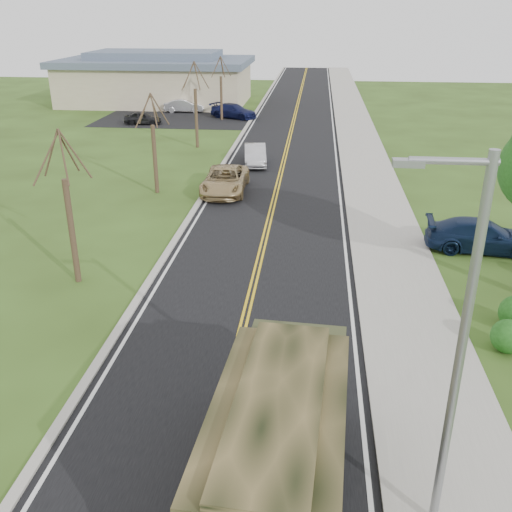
# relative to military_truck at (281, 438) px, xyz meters

# --- Properties ---
(ground) EXTENTS (160.00, 160.00, 0.00)m
(ground) POSITION_rel_military_truck_xyz_m (-1.77, 0.50, -2.00)
(ground) COLOR #2E4416
(ground) RESTS_ON ground
(road) EXTENTS (8.00, 120.00, 0.01)m
(road) POSITION_rel_military_truck_xyz_m (-1.77, 40.50, -2.00)
(road) COLOR black
(road) RESTS_ON ground
(curb_right) EXTENTS (0.30, 120.00, 0.12)m
(curb_right) POSITION_rel_military_truck_xyz_m (2.38, 40.50, -1.94)
(curb_right) COLOR #9E998E
(curb_right) RESTS_ON ground
(sidewalk_right) EXTENTS (3.20, 120.00, 0.10)m
(sidewalk_right) POSITION_rel_military_truck_xyz_m (4.13, 40.50, -1.95)
(sidewalk_right) COLOR #9E998E
(sidewalk_right) RESTS_ON ground
(curb_left) EXTENTS (0.30, 120.00, 0.10)m
(curb_left) POSITION_rel_military_truck_xyz_m (-5.92, 40.50, -1.95)
(curb_left) COLOR #9E998E
(curb_left) RESTS_ON ground
(street_light) EXTENTS (1.65, 0.22, 8.00)m
(street_light) POSITION_rel_military_truck_xyz_m (3.13, 0.00, 2.43)
(street_light) COLOR gray
(street_light) RESTS_ON ground
(bare_tree_a) EXTENTS (1.93, 2.26, 6.08)m
(bare_tree_a) POSITION_rel_military_truck_xyz_m (-8.77, 10.50, 0.62)
(bare_tree_a) COLOR #38281C
(bare_tree_a) RESTS_ON ground
(bare_tree_b) EXTENTS (1.83, 2.14, 5.73)m
(bare_tree_b) POSITION_rel_military_truck_xyz_m (-8.77, 22.50, 0.47)
(bare_tree_b) COLOR #38281C
(bare_tree_b) RESTS_ON ground
(bare_tree_c) EXTENTS (2.04, 2.39, 6.42)m
(bare_tree_c) POSITION_rel_military_truck_xyz_m (-8.77, 34.50, 0.77)
(bare_tree_c) COLOR #38281C
(bare_tree_c) RESTS_ON ground
(bare_tree_d) EXTENTS (1.88, 2.20, 5.91)m
(bare_tree_d) POSITION_rel_military_truck_xyz_m (-8.77, 46.50, 0.55)
(bare_tree_d) COLOR #38281C
(bare_tree_d) RESTS_ON ground
(commercial_building) EXTENTS (25.50, 21.50, 5.65)m
(commercial_building) POSITION_rel_military_truck_xyz_m (-17.75, 56.47, 0.68)
(commercial_building) COLOR tan
(commercial_building) RESTS_ON ground
(military_truck) EXTENTS (2.87, 7.15, 3.49)m
(military_truck) POSITION_rel_military_truck_xyz_m (0.00, 0.00, 0.00)
(military_truck) COLOR black
(military_truck) RESTS_ON ground
(suv_champagne) EXTENTS (2.52, 5.33, 1.47)m
(suv_champagne) POSITION_rel_military_truck_xyz_m (-4.77, 22.97, -1.27)
(suv_champagne) COLOR tan
(suv_champagne) RESTS_ON ground
(sedan_silver) EXTENTS (1.98, 4.31, 1.37)m
(sedan_silver) POSITION_rel_military_truck_xyz_m (-3.69, 29.60, -1.32)
(sedan_silver) COLOR #B7B6BB
(sedan_silver) RESTS_ON ground
(pickup_navy) EXTENTS (5.03, 2.35, 1.42)m
(pickup_navy) POSITION_rel_military_truck_xyz_m (8.00, 15.41, -1.29)
(pickup_navy) COLOR #101F3D
(pickup_navy) RESTS_ON ground
(lot_car_dark) EXTENTS (3.49, 1.56, 1.17)m
(lot_car_dark) POSITION_rel_military_truck_xyz_m (-15.73, 43.40, -1.42)
(lot_car_dark) COLOR black
(lot_car_dark) RESTS_ON ground
(lot_car_silver) EXTENTS (4.24, 1.76, 1.36)m
(lot_car_silver) POSITION_rel_military_truck_xyz_m (-13.36, 50.50, -1.32)
(lot_car_silver) COLOR silver
(lot_car_silver) RESTS_ON ground
(lot_car_navy) EXTENTS (5.14, 3.68, 1.38)m
(lot_car_navy) POSITION_rel_military_truck_xyz_m (-7.75, 47.58, -1.31)
(lot_car_navy) COLOR #10153D
(lot_car_navy) RESTS_ON ground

